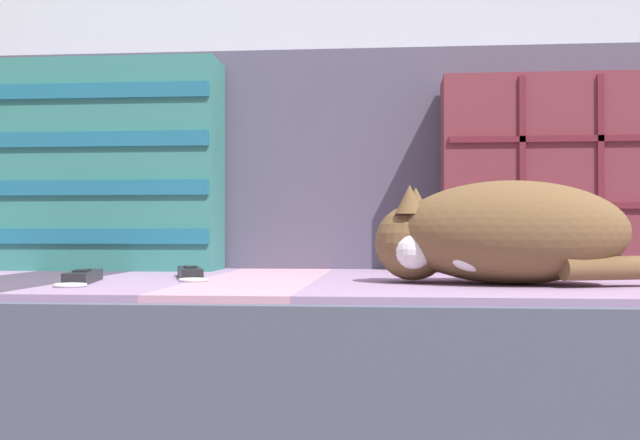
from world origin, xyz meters
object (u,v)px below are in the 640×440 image
Objects in this scene: throw_pillow_striped at (112,166)px; game_remote_far at (82,277)px; sleeping_cat at (495,234)px; game_remote_near at (190,273)px; couch at (376,388)px; throw_pillow_quilted at (554,175)px.

throw_pillow_striped is 0.46m from game_remote_far.
sleeping_cat is 2.12× the size of game_remote_near.
sleeping_cat is 0.65m from game_remote_far.
couch is 0.53m from game_remote_far.
game_remote_far is at bearing -159.02° from couch.
throw_pillow_quilted is (0.35, 0.22, 0.39)m from couch.
game_remote_near reaches higher than couch.
sleeping_cat reaches higher than couch.
throw_pillow_striped is 0.41m from game_remote_near.
game_remote_near is at bearing 168.65° from sleeping_cat.
game_remote_near is at bearing -158.34° from throw_pillow_quilted.
game_remote_far is at bearing -153.71° from throw_pillow_quilted.
sleeping_cat reaches higher than game_remote_far.
throw_pillow_quilted is at bearing 0.03° from throw_pillow_striped.
throw_pillow_striped reaches higher than sleeping_cat.
throw_pillow_quilted is 0.97× the size of throw_pillow_striped.
couch is 4.25× the size of throw_pillow_quilted.
game_remote_far is (-0.65, -0.03, -0.07)m from sleeping_cat.
sleeping_cat is at bearing 2.82° from game_remote_far.
sleeping_cat is at bearing -113.81° from throw_pillow_quilted.
couch is at bearing 20.98° from game_remote_far.
throw_pillow_quilted is 0.74m from game_remote_near.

